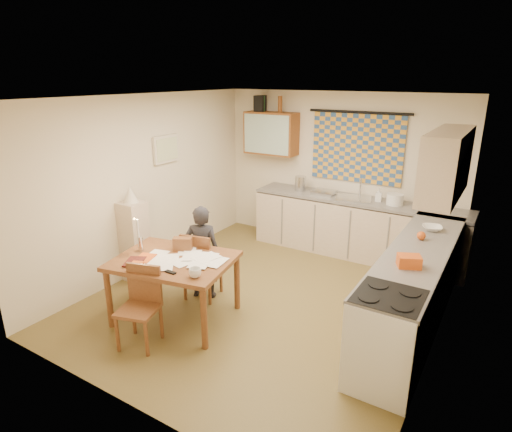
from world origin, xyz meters
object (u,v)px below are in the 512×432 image
Objects in this scene: stove at (384,342)px; dining_table at (175,288)px; shelf_stand at (135,241)px; counter_right at (414,289)px; counter_back at (356,228)px; person at (202,252)px; chair_far at (202,277)px.

stove reaches higher than dining_table.
shelf_stand is at bearing 146.34° from dining_table.
dining_table is at bearing -151.68° from counter_right.
counter_back and counter_right have the same top height.
stove is 3.56m from shelf_stand.
person reaches higher than dining_table.
person is (-2.44, -0.71, 0.16)m from counter_right.
person is (-1.21, -2.32, 0.16)m from counter_back.
person is (-2.44, 0.48, 0.15)m from stove.
counter_right is 3.63m from shelf_stand.
person reaches higher than counter_back.
shelf_stand is at bearing -7.70° from chair_far.
dining_table is at bearing -22.51° from shelf_stand.
chair_far is (-2.44, -0.73, -0.18)m from counter_right.
chair_far reaches higher than dining_table.
person is at bearing 168.88° from stove.
stove is at bearing 144.40° from person.
counter_right reaches higher than dining_table.
counter_back is at bearing -142.15° from person.
counter_right is at bearing 90.00° from stove.
counter_back reaches higher than dining_table.
stove is at bearing -6.06° from shelf_stand.
person reaches higher than stove.
dining_table is at bearing -111.92° from counter_back.
person is at bearing -117.66° from counter_back.
shelf_stand is (-1.10, -0.08, 0.28)m from chair_far.
counter_back is 3.35m from shelf_stand.
person is 1.09× the size of shelf_stand.
chair_far is (-1.21, -2.34, -0.18)m from counter_back.
dining_table is (-2.39, -0.10, -0.08)m from stove.
stove reaches higher than counter_right.
shelf_stand is (-3.54, -0.82, 0.11)m from counter_right.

